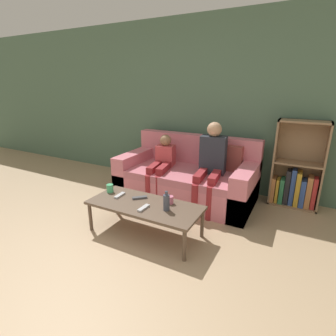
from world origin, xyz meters
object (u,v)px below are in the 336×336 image
at_px(tv_remote_2, 144,208).
at_px(couch, 187,178).
at_px(coffee_table, 145,207).
at_px(bookshelf, 296,176).
at_px(person_adult, 211,160).
at_px(cup_far, 110,188).
at_px(bottle, 166,202).
at_px(tv_remote_1, 120,195).
at_px(person_child, 162,163).
at_px(cup_near, 170,200).
at_px(tv_remote_0, 140,198).

bearing_deg(tv_remote_2, couch, 94.32).
bearing_deg(coffee_table, couch, 89.64).
xyz_separation_m(bookshelf, person_adult, (-1.04, -0.56, 0.23)).
relative_size(cup_far, tv_remote_2, 0.57).
relative_size(bookshelf, cup_far, 12.11).
bearing_deg(bookshelf, cup_far, -142.53).
height_order(coffee_table, bottle, bottle).
bearing_deg(bottle, bookshelf, 54.67).
height_order(person_adult, bottle, person_adult).
bearing_deg(tv_remote_2, tv_remote_1, 163.47).
bearing_deg(person_adult, tv_remote_1, -133.55).
height_order(coffee_table, tv_remote_1, tv_remote_1).
bearing_deg(person_child, bottle, -67.90).
bearing_deg(cup_near, person_child, 124.34).
relative_size(cup_near, tv_remote_2, 0.50).
bearing_deg(person_child, tv_remote_1, -101.62).
bearing_deg(cup_far, coffee_table, -8.46).
height_order(cup_near, bottle, bottle).
relative_size(bookshelf, tv_remote_1, 6.88).
xyz_separation_m(cup_near, cup_far, (-0.80, -0.06, 0.01)).
bearing_deg(person_adult, cup_far, -140.86).
xyz_separation_m(couch, person_adult, (0.39, -0.11, 0.37)).
xyz_separation_m(coffee_table, bottle, (0.28, -0.02, 0.12)).
distance_m(couch, bookshelf, 1.50).
bearing_deg(bookshelf, person_child, -160.98).
bearing_deg(coffee_table, person_child, 108.63).
bearing_deg(couch, bookshelf, 17.63).
relative_size(person_child, tv_remote_1, 5.31).
height_order(couch, bookshelf, bookshelf).
relative_size(person_child, tv_remote_2, 5.33).
relative_size(coffee_table, tv_remote_2, 7.43).
bearing_deg(couch, bottle, -76.64).
bearing_deg(cup_far, bookshelf, 37.47).
relative_size(person_adult, person_child, 1.26).
distance_m(couch, tv_remote_1, 1.18).
xyz_separation_m(person_child, tv_remote_0, (0.21, -0.90, -0.15)).
bearing_deg(bottle, person_child, 121.53).
xyz_separation_m(tv_remote_0, tv_remote_2, (0.18, -0.20, 0.00)).
distance_m(person_child, bottle, 1.19).
bearing_deg(person_adult, tv_remote_0, -125.00).
xyz_separation_m(couch, bookshelf, (1.42, 0.45, 0.14)).
relative_size(coffee_table, tv_remote_0, 8.16).
xyz_separation_m(tv_remote_1, tv_remote_2, (0.43, -0.14, 0.00)).
height_order(bookshelf, person_adult, bookshelf).
xyz_separation_m(couch, tv_remote_0, (-0.13, -1.06, 0.09)).
bearing_deg(bottle, couch, 103.36).
height_order(bookshelf, tv_remote_0, bookshelf).
relative_size(coffee_table, cup_far, 13.02).
distance_m(person_adult, tv_remote_2, 1.23).
relative_size(tv_remote_2, bottle, 0.80).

